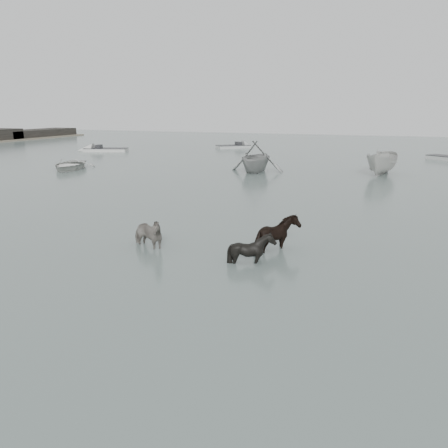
# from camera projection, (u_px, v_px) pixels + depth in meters

# --- Properties ---
(ground) EXTENTS (140.00, 140.00, 0.00)m
(ground) POSITION_uv_depth(u_px,v_px,m) (250.00, 269.00, 12.96)
(ground) COLOR #505F5A
(ground) RESTS_ON ground
(pony_pinto) EXTENTS (1.74, 1.21, 1.34)m
(pony_pinto) POSITION_uv_depth(u_px,v_px,m) (147.00, 229.00, 14.81)
(pony_pinto) COLOR black
(pony_pinto) RESTS_ON ground
(pony_dark) EXTENTS (1.37, 1.55, 1.44)m
(pony_dark) POSITION_uv_depth(u_px,v_px,m) (278.00, 230.00, 14.42)
(pony_dark) COLOR black
(pony_dark) RESTS_ON ground
(pony_black) EXTENTS (1.47, 1.39, 1.32)m
(pony_black) POSITION_uv_depth(u_px,v_px,m) (252.00, 242.00, 13.35)
(pony_black) COLOR black
(pony_black) RESTS_ON ground
(rowboat_lead) EXTENTS (4.50, 5.24, 0.92)m
(rowboat_lead) POSITION_uv_depth(u_px,v_px,m) (69.00, 163.00, 33.99)
(rowboat_lead) COLOR silver
(rowboat_lead) RESTS_ON ground
(rowboat_trail) EXTENTS (4.07, 4.71, 2.46)m
(rowboat_trail) POSITION_uv_depth(u_px,v_px,m) (256.00, 155.00, 32.46)
(rowboat_trail) COLOR gray
(rowboat_trail) RESTS_ON ground
(boat_small) EXTENTS (2.70, 4.95, 1.81)m
(boat_small) POSITION_uv_depth(u_px,v_px,m) (383.00, 162.00, 31.07)
(boat_small) COLOR #B8B7B2
(boat_small) RESTS_ON ground
(skiff_outer) EXTENTS (6.56, 3.50, 0.75)m
(skiff_outer) POSITION_uv_depth(u_px,v_px,m) (106.00, 148.00, 47.90)
(skiff_outer) COLOR silver
(skiff_outer) RESTS_ON ground
(skiff_far) EXTENTS (5.19, 4.75, 0.75)m
(skiff_far) POSITION_uv_depth(u_px,v_px,m) (233.00, 145.00, 51.84)
(skiff_far) COLOR #AEB0AE
(skiff_far) RESTS_ON ground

